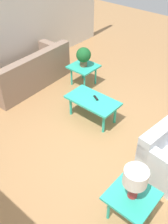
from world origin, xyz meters
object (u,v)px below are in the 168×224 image
(side_table_plant, at_px, (84,68))
(potted_plant, at_px, (84,56))
(sofa, at_px, (29,73))
(coffee_table, at_px, (93,102))
(table_lamp, at_px, (135,179))
(side_table_lamp, at_px, (132,198))

(side_table_plant, distance_m, potted_plant, 0.32)
(sofa, height_order, side_table_plant, sofa)
(side_table_plant, bearing_deg, potted_plant, -26.57)
(side_table_plant, bearing_deg, coffee_table, 138.50)
(coffee_table, xyz_separation_m, potted_plant, (0.95, -0.84, 0.33))
(coffee_table, relative_size, side_table_plant, 1.73)
(side_table_plant, xyz_separation_m, table_lamp, (-2.64, 2.14, 0.38))
(coffee_table, xyz_separation_m, side_table_lamp, (-1.69, 1.29, 0.02))
(potted_plant, xyz_separation_m, table_lamp, (-2.64, 2.14, 0.07))
(coffee_table, distance_m, side_table_lamp, 2.13)
(side_table_plant, height_order, side_table_lamp, same)
(sofa, distance_m, side_table_lamp, 3.79)
(side_table_plant, distance_m, side_table_lamp, 3.40)
(coffee_table, bearing_deg, sofa, -0.13)
(side_table_lamp, bearing_deg, coffee_table, -37.53)
(sofa, distance_m, potted_plant, 1.31)
(sofa, distance_m, coffee_table, 1.87)
(sofa, height_order, potted_plant, potted_plant)
(sofa, height_order, side_table_lamp, sofa)
(coffee_table, bearing_deg, table_lamp, 142.47)
(potted_plant, relative_size, table_lamp, 0.93)
(sofa, bearing_deg, side_table_lamp, 67.37)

